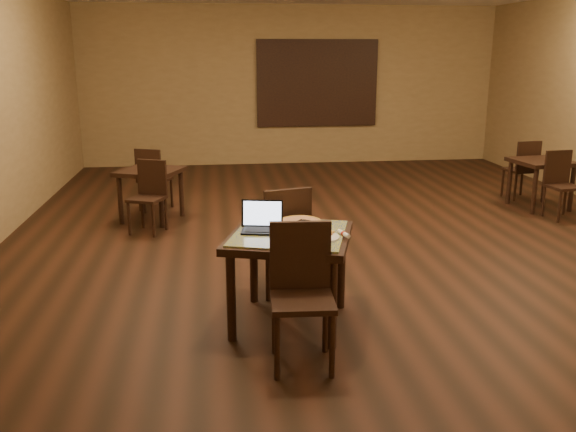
{
  "coord_description": "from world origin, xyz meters",
  "views": [
    {
      "loc": [
        -1.54,
        -6.87,
        2.12
      ],
      "look_at": [
        -0.95,
        -2.18,
        0.85
      ],
      "focal_mm": 38.0,
      "sensor_mm": 36.0,
      "label": 1
    }
  ],
  "objects": [
    {
      "name": "laptop",
      "position": [
        -1.16,
        -2.25,
        0.82
      ],
      "size": [
        0.37,
        0.32,
        0.23
      ],
      "rotation": [
        0.0,
        0.0,
        -0.19
      ],
      "color": "black",
      "rests_on": "tiled_table"
    },
    {
      "name": "tiled_table",
      "position": [
        -0.96,
        -2.35,
        0.66
      ],
      "size": [
        1.15,
        1.15,
        0.76
      ],
      "rotation": [
        0.0,
        0.0,
        -0.29
      ],
      "color": "black",
      "rests_on": "ground"
    },
    {
      "name": "pizza_whole",
      "position": [
        -0.84,
        -2.11,
        0.78
      ],
      "size": [
        0.34,
        0.34,
        0.02
      ],
      "color": "beige",
      "rests_on": "pizza_pan"
    },
    {
      "name": "plate",
      "position": [
        -0.74,
        -2.53,
        0.77
      ],
      "size": [
        0.27,
        0.27,
        0.01
      ],
      "primitive_type": "cylinder",
      "color": "white",
      "rests_on": "tiled_table"
    },
    {
      "name": "other_table_b_chair_near",
      "position": [
        -2.32,
        0.48,
        0.49
      ],
      "size": [
        0.49,
        0.49,
        0.87
      ],
      "rotation": [
        0.0,
        0.0,
        -0.4
      ],
      "color": "black",
      "rests_on": "ground"
    },
    {
      "name": "spatula",
      "position": [
        -0.82,
        -2.13,
        0.79
      ],
      "size": [
        0.23,
        0.21,
        0.01
      ],
      "primitive_type": "cube",
      "rotation": [
        0.0,
        0.0,
        0.91
      ],
      "color": "silver",
      "rests_on": "pizza_whole"
    },
    {
      "name": "chair_main_near",
      "position": [
        -0.96,
        -2.97,
        0.56
      ],
      "size": [
        0.45,
        0.45,
        0.99
      ],
      "rotation": [
        0.0,
        0.0,
        -0.06
      ],
      "color": "black",
      "rests_on": "ground"
    },
    {
      "name": "pizza_pan",
      "position": [
        -0.84,
        -2.11,
        0.77
      ],
      "size": [
        0.38,
        0.38,
        0.01
      ],
      "primitive_type": "cylinder",
      "color": "silver",
      "rests_on": "tiled_table"
    },
    {
      "name": "other_table_a_chair_near",
      "position": [
        2.99,
        0.47,
        0.5
      ],
      "size": [
        0.42,
        0.42,
        0.88
      ],
      "rotation": [
        0.0,
        0.0,
        0.12
      ],
      "color": "black",
      "rests_on": "ground"
    },
    {
      "name": "wall_back",
      "position": [
        0.0,
        5.0,
        1.5
      ],
      "size": [
        8.0,
        0.02,
        3.0
      ],
      "primitive_type": "cube",
      "color": "#967A4C",
      "rests_on": "ground"
    },
    {
      "name": "other_table_b_chair_far",
      "position": [
        -2.38,
        1.5,
        0.49
      ],
      "size": [
        0.49,
        0.49,
        0.87
      ],
      "rotation": [
        0.0,
        0.0,
        2.74
      ],
      "color": "black",
      "rests_on": "ground"
    },
    {
      "name": "other_table_a",
      "position": [
        3.0,
        0.99,
        0.57
      ],
      "size": [
        0.81,
        0.81,
        0.68
      ],
      "rotation": [
        0.0,
        0.0,
        0.12
      ],
      "color": "black",
      "rests_on": "ground"
    },
    {
      "name": "chair_main_far",
      "position": [
        -0.94,
        -1.74,
        0.56
      ],
      "size": [
        0.53,
        0.53,
        1.0
      ],
      "rotation": [
        0.0,
        0.0,
        3.4
      ],
      "color": "black",
      "rests_on": "ground"
    },
    {
      "name": "other_table_b",
      "position": [
        -2.35,
        0.99,
        0.56
      ],
      "size": [
        0.94,
        0.94,
        0.67
      ],
      "rotation": [
        0.0,
        0.0,
        -0.4
      ],
      "color": "black",
      "rests_on": "ground"
    },
    {
      "name": "pizza_slice",
      "position": [
        -0.74,
        -2.53,
        0.79
      ],
      "size": [
        0.26,
        0.26,
        0.02
      ],
      "primitive_type": null,
      "rotation": [
        0.0,
        0.0,
        0.74
      ],
      "color": "beige",
      "rests_on": "plate"
    },
    {
      "name": "ground",
      "position": [
        0.0,
        0.0,
        0.0
      ],
      "size": [
        10.0,
        10.0,
        0.0
      ],
      "primitive_type": "plane",
      "color": "black",
      "rests_on": "ground"
    },
    {
      "name": "mural",
      "position": [
        0.5,
        4.96,
        1.55
      ],
      "size": [
        2.34,
        0.05,
        1.64
      ],
      "color": "#274F90",
      "rests_on": "wall_back"
    },
    {
      "name": "napkin_roll",
      "position": [
        -0.56,
        -2.49,
        0.78
      ],
      "size": [
        0.08,
        0.16,
        0.04
      ],
      "rotation": [
        0.0,
        0.0,
        0.29
      ],
      "color": "white",
      "rests_on": "tiled_table"
    },
    {
      "name": "other_table_a_chair_far",
      "position": [
        3.01,
        1.5,
        0.5
      ],
      "size": [
        0.42,
        0.42,
        0.88
      ],
      "rotation": [
        0.0,
        0.0,
        3.26
      ],
      "color": "black",
      "rests_on": "ground"
    }
  ]
}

